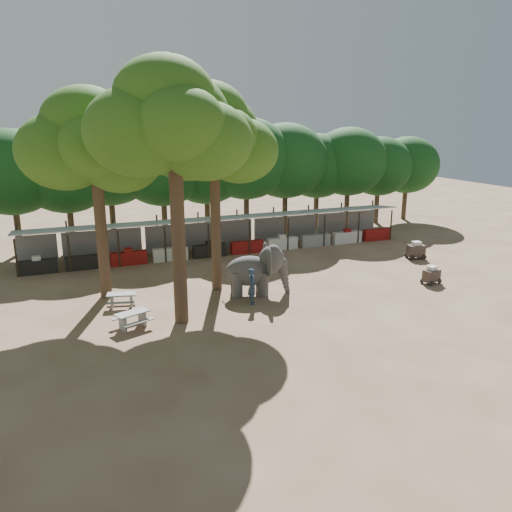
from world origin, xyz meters
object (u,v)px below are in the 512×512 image
object	(u,v)px
yard_tree_center	(170,122)
picnic_table_near	(132,318)
cart_back	(416,250)
yard_tree_left	(91,143)
elephant	(257,270)
picnic_table_far	(122,298)
yard_tree_back	(210,135)
handler	(252,286)
cart_front	(431,275)

from	to	relation	value
yard_tree_center	picnic_table_near	bearing A→B (deg)	-178.66
yard_tree_center	cart_back	xyz separation A→B (m)	(17.96, 4.98, -8.61)
yard_tree_left	elephant	bearing A→B (deg)	-19.49
yard_tree_left	picnic_table_far	distance (m)	8.04
yard_tree_center	yard_tree_back	bearing A→B (deg)	53.14
handler	cart_front	distance (m)	11.06
yard_tree_left	picnic_table_far	bearing A→B (deg)	-70.86
picnic_table_near	picnic_table_far	distance (m)	2.94
yard_tree_left	cart_back	size ratio (longest dim) A/B	8.04
yard_tree_left	cart_front	bearing A→B (deg)	-15.05
yard_tree_center	handler	size ratio (longest dim) A/B	6.27
yard_tree_back	picnic_table_far	distance (m)	9.70
handler	cart_front	bearing A→B (deg)	-73.85
picnic_table_far	cart_front	size ratio (longest dim) A/B	1.41
yard_tree_left	elephant	size ratio (longest dim) A/B	2.95
handler	cart_front	size ratio (longest dim) A/B	1.58
yard_tree_center	cart_back	bearing A→B (deg)	15.50
picnic_table_far	cart_front	distance (m)	17.66
picnic_table_far	yard_tree_left	bearing A→B (deg)	122.21
handler	cart_back	size ratio (longest dim) A/B	1.40
yard_tree_back	picnic_table_near	distance (m)	10.37
elephant	yard_tree_left	bearing A→B (deg)	174.74
handler	yard_tree_left	bearing A→B (deg)	79.66
elephant	picnic_table_near	bearing A→B (deg)	-148.27
yard_tree_back	elephant	bearing A→B (deg)	-42.91
handler	picnic_table_far	distance (m)	6.75
picnic_table_near	cart_back	world-z (taller)	cart_back
yard_tree_left	yard_tree_center	distance (m)	5.92
cart_back	handler	bearing A→B (deg)	-153.17
picnic_table_far	yard_tree_center	bearing A→B (deg)	-38.81
picnic_table_far	cart_back	world-z (taller)	cart_back
handler	yard_tree_center	bearing A→B (deg)	121.30
elephant	picnic_table_far	distance (m)	7.31
yard_tree_center	cart_front	distance (m)	17.48
picnic_table_far	cart_front	world-z (taller)	cart_front
elephant	cart_back	distance (m)	13.33
yard_tree_back	picnic_table_far	size ratio (longest dim) A/B	6.66
yard_tree_center	picnic_table_far	xyz separation A→B (m)	(-2.27, 2.89, -8.73)
handler	cart_back	distance (m)	14.43
yard_tree_back	cart_back	size ratio (longest dim) A/B	8.29
elephant	cart_front	world-z (taller)	elephant
yard_tree_center	elephant	xyz separation A→B (m)	(4.95, 2.19, -7.82)
cart_back	yard_tree_back	bearing A→B (deg)	-166.12
picnic_table_near	cart_back	bearing A→B (deg)	-7.44
yard_tree_back	cart_front	world-z (taller)	yard_tree_back
yard_tree_back	elephant	size ratio (longest dim) A/B	3.04
yard_tree_center	yard_tree_back	size ratio (longest dim) A/B	1.06
cart_front	elephant	bearing A→B (deg)	156.02
yard_tree_left	picnic_table_near	world-z (taller)	yard_tree_left
yard_tree_left	picnic_table_near	bearing A→B (deg)	-80.35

